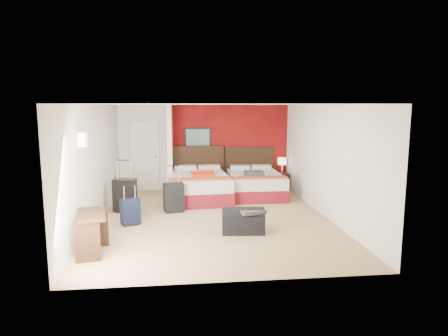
{
  "coord_description": "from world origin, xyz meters",
  "views": [
    {
      "loc": [
        -0.71,
        -8.54,
        2.48
      ],
      "look_at": [
        0.31,
        0.8,
        1.0
      ],
      "focal_mm": 31.96,
      "sensor_mm": 36.0,
      "label": 1
    }
  ],
  "objects": [
    {
      "name": "desk",
      "position": [
        -2.2,
        -1.91,
        0.36
      ],
      "size": [
        0.6,
        0.93,
        0.72
      ],
      "primitive_type": "cube",
      "rotation": [
        0.0,
        0.0,
        0.21
      ],
      "color": "#311A10",
      "rests_on": "ground"
    },
    {
      "name": "room_walls",
      "position": [
        -1.4,
        1.42,
        1.26
      ],
      "size": [
        5.02,
        6.52,
        2.5
      ],
      "color": "white",
      "rests_on": "ground"
    },
    {
      "name": "bed_right",
      "position": [
        1.34,
        2.14,
        0.3
      ],
      "size": [
        1.45,
        2.05,
        0.61
      ],
      "primitive_type": "cube",
      "rotation": [
        0.0,
        0.0,
        -0.01
      ],
      "color": "white",
      "rests_on": "ground"
    },
    {
      "name": "red_suitcase_open",
      "position": [
        -0.15,
        1.8,
        0.71
      ],
      "size": [
        0.71,
        0.89,
        0.1
      ],
      "primitive_type": "cube",
      "rotation": [
        0.0,
        0.0,
        0.18
      ],
      "color": "red",
      "rests_on": "bed_left"
    },
    {
      "name": "entry_door",
      "position": [
        -1.75,
        3.2,
        1.02
      ],
      "size": [
        0.82,
        0.06,
        2.05
      ],
      "primitive_type": "cube",
      "color": "silver",
      "rests_on": "ground"
    },
    {
      "name": "suitcase_navy",
      "position": [
        -1.78,
        -0.31,
        0.26
      ],
      "size": [
        0.44,
        0.37,
        0.53
      ],
      "primitive_type": "cube",
      "rotation": [
        0.0,
        0.0,
        0.41
      ],
      "color": "black",
      "rests_on": "ground"
    },
    {
      "name": "red_accent_panel",
      "position": [
        0.75,
        3.23,
        1.25
      ],
      "size": [
        3.5,
        0.04,
        2.5
      ],
      "primitive_type": "cube",
      "color": "maroon",
      "rests_on": "ground"
    },
    {
      "name": "duffel_bag",
      "position": [
        0.49,
        -1.07,
        0.21
      ],
      "size": [
        0.85,
        0.5,
        0.42
      ],
      "primitive_type": "cube",
      "rotation": [
        0.0,
        0.0,
        -0.08
      ],
      "color": "black",
      "rests_on": "ground"
    },
    {
      "name": "jacket_bundle",
      "position": [
        1.24,
        1.84,
        0.67
      ],
      "size": [
        0.54,
        0.45,
        0.12
      ],
      "primitive_type": "cube",
      "rotation": [
        0.0,
        0.0,
        -0.08
      ],
      "color": "#3A3A3F",
      "rests_on": "bed_right"
    },
    {
      "name": "nightstand",
      "position": [
        2.26,
        2.84,
        0.25
      ],
      "size": [
        0.4,
        0.4,
        0.51
      ],
      "primitive_type": "cube",
      "rotation": [
        0.0,
        0.0,
        0.11
      ],
      "color": "black",
      "rests_on": "ground"
    },
    {
      "name": "ground",
      "position": [
        0.0,
        0.0,
        0.0
      ],
      "size": [
        6.5,
        6.5,
        0.0
      ],
      "primitive_type": "plane",
      "color": "tan",
      "rests_on": "ground"
    },
    {
      "name": "partition_wall",
      "position": [
        -1.0,
        2.61,
        1.25
      ],
      "size": [
        0.12,
        1.2,
        2.5
      ],
      "primitive_type": "cube",
      "color": "silver",
      "rests_on": "ground"
    },
    {
      "name": "suitcase_charcoal",
      "position": [
        -0.89,
        0.63,
        0.33
      ],
      "size": [
        0.5,
        0.38,
        0.66
      ],
      "primitive_type": "cube",
      "rotation": [
        0.0,
        0.0,
        0.25
      ],
      "color": "black",
      "rests_on": "ground"
    },
    {
      "name": "table_lamp",
      "position": [
        2.26,
        2.84,
        0.73
      ],
      "size": [
        0.27,
        0.27,
        0.45
      ],
      "primitive_type": "cylinder",
      "rotation": [
        0.0,
        0.0,
        0.06
      ],
      "color": "white",
      "rests_on": "nightstand"
    },
    {
      "name": "bed_left",
      "position": [
        -0.25,
        1.9,
        0.33
      ],
      "size": [
        1.68,
        2.29,
        0.66
      ],
      "primitive_type": "cube",
      "rotation": [
        0.0,
        0.0,
        0.06
      ],
      "color": "silver",
      "rests_on": "ground"
    },
    {
      "name": "suitcase_black",
      "position": [
        -2.03,
        0.78,
        0.38
      ],
      "size": [
        0.55,
        0.4,
        0.76
      ],
      "primitive_type": "cube",
      "rotation": [
        0.0,
        0.0,
        -0.18
      ],
      "color": "black",
      "rests_on": "ground"
    },
    {
      "name": "jacket_draped",
      "position": [
        0.64,
        -1.12,
        0.45
      ],
      "size": [
        0.58,
        0.53,
        0.06
      ],
      "primitive_type": "cube",
      "rotation": [
        0.0,
        0.0,
        0.29
      ],
      "color": "#3A3A3F",
      "rests_on": "duffel_bag"
    }
  ]
}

